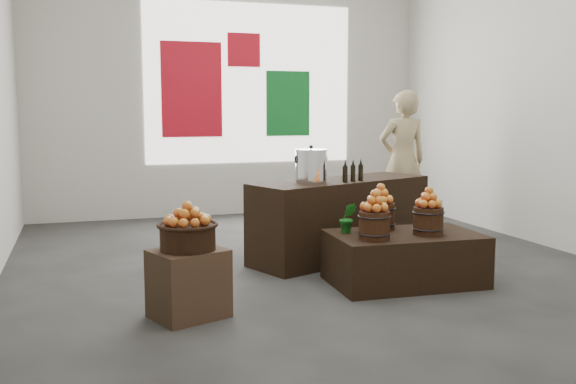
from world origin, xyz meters
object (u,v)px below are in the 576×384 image
object	(u,v)px
crate	(189,284)
shopper	(402,160)
counter	(341,219)
display_table	(404,258)
stock_pot_left	(311,167)
wicker_basket	(188,237)

from	to	relation	value
crate	shopper	xyz separation A→B (m)	(3.36, 2.87, 0.67)
crate	counter	distance (m)	2.43
crate	counter	xyz separation A→B (m)	(1.90, 1.51, 0.16)
display_table	stock_pot_left	size ratio (longest dim) A/B	4.20
display_table	shopper	xyz separation A→B (m)	(1.30, 2.51, 0.70)
display_table	counter	size ratio (longest dim) A/B	0.65
crate	display_table	bearing A→B (deg)	9.97
stock_pot_left	shopper	world-z (taller)	shopper
display_table	stock_pot_left	distance (m)	1.38
wicker_basket	stock_pot_left	distance (m)	2.06
shopper	counter	bearing A→B (deg)	44.52
display_table	stock_pot_left	bearing A→B (deg)	121.98
display_table	crate	bearing A→B (deg)	-167.53
wicker_basket	shopper	distance (m)	4.43
wicker_basket	counter	bearing A→B (deg)	38.51
display_table	shopper	size ratio (longest dim) A/B	0.73
counter	shopper	world-z (taller)	shopper
counter	shopper	distance (m)	2.06
stock_pot_left	wicker_basket	bearing A→B (deg)	-137.84
wicker_basket	display_table	size ratio (longest dim) A/B	0.31
wicker_basket	shopper	bearing A→B (deg)	40.51
crate	stock_pot_left	size ratio (longest dim) A/B	1.65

